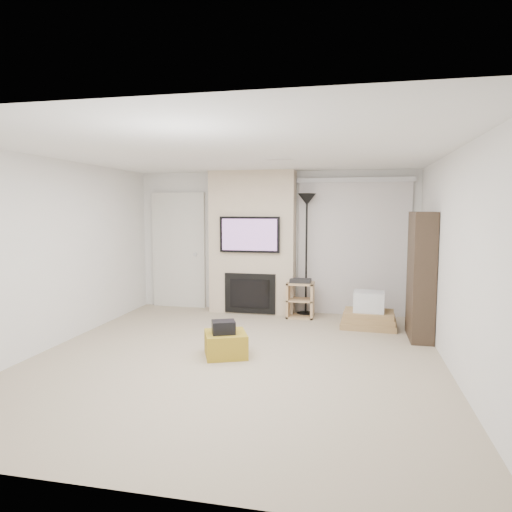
% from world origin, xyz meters
% --- Properties ---
extents(floor, '(5.00, 5.50, 0.00)m').
position_xyz_m(floor, '(0.00, 0.00, 0.00)').
color(floor, tan).
rests_on(floor, ground).
extents(ceiling, '(5.00, 5.50, 0.00)m').
position_xyz_m(ceiling, '(0.00, 0.00, 2.50)').
color(ceiling, white).
rests_on(ceiling, wall_back).
extents(wall_back, '(5.00, 0.00, 2.50)m').
position_xyz_m(wall_back, '(0.00, 2.75, 1.25)').
color(wall_back, white).
rests_on(wall_back, ground).
extents(wall_front, '(5.00, 0.00, 2.50)m').
position_xyz_m(wall_front, '(0.00, -2.75, 1.25)').
color(wall_front, white).
rests_on(wall_front, ground).
extents(wall_left, '(0.00, 5.50, 2.50)m').
position_xyz_m(wall_left, '(-2.50, 0.00, 1.25)').
color(wall_left, white).
rests_on(wall_left, ground).
extents(wall_right, '(0.00, 5.50, 2.50)m').
position_xyz_m(wall_right, '(2.50, 0.00, 1.25)').
color(wall_right, white).
rests_on(wall_right, ground).
extents(hvac_vent, '(0.35, 0.18, 0.01)m').
position_xyz_m(hvac_vent, '(0.40, 0.80, 2.50)').
color(hvac_vent, silver).
rests_on(hvac_vent, ceiling).
extents(ottoman, '(0.65, 0.65, 0.30)m').
position_xyz_m(ottoman, '(-0.15, 0.05, 0.15)').
color(ottoman, '#A18420').
rests_on(ottoman, floor).
extents(black_bag, '(0.34, 0.31, 0.16)m').
position_xyz_m(black_bag, '(-0.16, 0.01, 0.38)').
color(black_bag, black).
rests_on(black_bag, ottoman).
extents(fireplace_wall, '(1.50, 0.47, 2.50)m').
position_xyz_m(fireplace_wall, '(-0.35, 2.54, 1.24)').
color(fireplace_wall, beige).
rests_on(fireplace_wall, floor).
extents(entry_door, '(1.02, 0.11, 2.14)m').
position_xyz_m(entry_door, '(-1.80, 2.71, 1.05)').
color(entry_door, silver).
rests_on(entry_door, floor).
extents(vertical_blinds, '(1.98, 0.10, 2.37)m').
position_xyz_m(vertical_blinds, '(1.40, 2.70, 1.27)').
color(vertical_blinds, silver).
rests_on(vertical_blinds, floor).
extents(floor_lamp, '(0.31, 0.31, 2.10)m').
position_xyz_m(floor_lamp, '(0.61, 2.50, 1.65)').
color(floor_lamp, black).
rests_on(floor_lamp, floor).
extents(av_stand, '(0.45, 0.38, 0.66)m').
position_xyz_m(av_stand, '(0.54, 2.31, 0.35)').
color(av_stand, tan).
rests_on(av_stand, floor).
extents(box_stack, '(0.87, 0.68, 0.56)m').
position_xyz_m(box_stack, '(1.65, 1.87, 0.21)').
color(box_stack, '#A68251').
rests_on(box_stack, floor).
extents(bookshelf, '(0.30, 0.80, 1.80)m').
position_xyz_m(bookshelf, '(2.34, 1.40, 0.90)').
color(bookshelf, '#30241A').
rests_on(bookshelf, floor).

